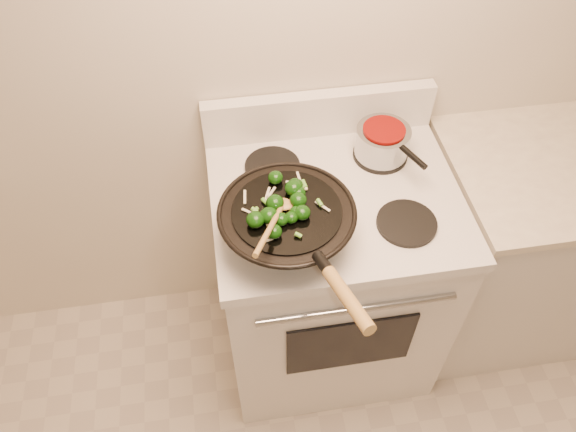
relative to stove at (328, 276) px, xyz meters
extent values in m
plane|color=beige|center=(0.01, 0.33, 0.83)|extent=(3.50, 0.00, 3.50)
cube|color=silver|center=(0.00, 0.00, -0.03)|extent=(0.76, 0.64, 0.88)
cube|color=silver|center=(0.00, 0.00, 0.43)|extent=(0.78, 0.66, 0.04)
cube|color=silver|center=(0.00, 0.30, 0.53)|extent=(0.78, 0.05, 0.16)
cylinder|color=#999DA1|center=(0.00, -0.33, 0.31)|extent=(0.60, 0.02, 0.02)
cube|color=black|center=(0.00, -0.33, 0.08)|extent=(0.42, 0.01, 0.28)
cylinder|color=black|center=(-0.18, -0.15, 0.46)|extent=(0.18, 0.18, 0.01)
cylinder|color=black|center=(0.18, -0.15, 0.46)|extent=(0.18, 0.18, 0.01)
cylinder|color=black|center=(-0.18, 0.15, 0.46)|extent=(0.18, 0.18, 0.01)
cylinder|color=black|center=(0.18, 0.15, 0.46)|extent=(0.18, 0.18, 0.01)
cube|color=silver|center=(0.83, 0.03, -0.03)|extent=(0.81, 0.60, 0.88)
torus|color=black|center=(-0.18, -0.15, 0.57)|extent=(0.39, 0.39, 0.01)
cylinder|color=black|center=(-0.18, -0.15, 0.58)|extent=(0.30, 0.30, 0.01)
cylinder|color=black|center=(-0.12, -0.36, 0.61)|extent=(0.05, 0.07, 0.04)
cylinder|color=olive|center=(-0.09, -0.49, 0.63)|extent=(0.09, 0.21, 0.07)
ellipsoid|color=black|center=(-0.14, -0.08, 0.60)|extent=(0.04, 0.04, 0.04)
cylinder|color=#427329|center=(-0.13, -0.08, 0.59)|extent=(0.02, 0.02, 0.02)
ellipsoid|color=black|center=(-0.15, -0.14, 0.60)|extent=(0.05, 0.05, 0.04)
ellipsoid|color=black|center=(-0.23, -0.18, 0.60)|extent=(0.05, 0.05, 0.04)
ellipsoid|color=black|center=(-0.21, -0.14, 0.60)|extent=(0.05, 0.05, 0.04)
cylinder|color=#427329|center=(-0.20, -0.14, 0.59)|extent=(0.02, 0.02, 0.02)
ellipsoid|color=black|center=(-0.15, -0.09, 0.60)|extent=(0.05, 0.05, 0.04)
ellipsoid|color=black|center=(-0.17, -0.19, 0.59)|extent=(0.04, 0.04, 0.03)
ellipsoid|color=black|center=(-0.20, -0.20, 0.60)|extent=(0.04, 0.04, 0.03)
cylinder|color=#427329|center=(-0.19, -0.20, 0.59)|extent=(0.02, 0.02, 0.02)
ellipsoid|color=black|center=(-0.23, -0.24, 0.60)|extent=(0.04, 0.04, 0.04)
ellipsoid|color=black|center=(-0.19, -0.04, 0.60)|extent=(0.04, 0.04, 0.04)
ellipsoid|color=black|center=(-0.16, -0.18, 0.59)|extent=(0.04, 0.04, 0.03)
cylinder|color=#427329|center=(-0.15, -0.18, 0.59)|extent=(0.02, 0.01, 0.01)
ellipsoid|color=black|center=(-0.14, -0.18, 0.60)|extent=(0.05, 0.05, 0.04)
ellipsoid|color=black|center=(-0.14, -0.11, 0.60)|extent=(0.04, 0.04, 0.03)
ellipsoid|color=black|center=(-0.27, -0.19, 0.60)|extent=(0.05, 0.05, 0.04)
cylinder|color=#427329|center=(-0.26, -0.19, 0.59)|extent=(0.02, 0.02, 0.02)
cube|color=beige|center=(-0.23, -0.23, 0.58)|extent=(0.03, 0.03, 0.00)
cube|color=beige|center=(-0.24, -0.25, 0.58)|extent=(0.04, 0.02, 0.00)
cube|color=beige|center=(-0.13, -0.04, 0.58)|extent=(0.01, 0.05, 0.00)
cube|color=beige|center=(-0.13, -0.08, 0.58)|extent=(0.03, 0.04, 0.00)
cube|color=beige|center=(-0.29, -0.09, 0.58)|extent=(0.01, 0.05, 0.00)
cube|color=beige|center=(-0.14, -0.05, 0.58)|extent=(0.05, 0.01, 0.00)
cube|color=beige|center=(-0.08, -0.16, 0.58)|extent=(0.04, 0.04, 0.00)
cube|color=beige|center=(-0.21, -0.09, 0.58)|extent=(0.03, 0.04, 0.00)
cube|color=beige|center=(-0.28, -0.15, 0.58)|extent=(0.04, 0.03, 0.00)
cube|color=beige|center=(-0.22, -0.09, 0.58)|extent=(0.02, 0.05, 0.00)
cylinder|color=#559831|center=(-0.24, -0.12, 0.59)|extent=(0.02, 0.03, 0.02)
cylinder|color=#559831|center=(-0.27, -0.15, 0.59)|extent=(0.03, 0.03, 0.02)
cylinder|color=#559831|center=(-0.09, -0.15, 0.59)|extent=(0.02, 0.03, 0.02)
cylinder|color=#559831|center=(-0.12, -0.07, 0.59)|extent=(0.03, 0.02, 0.01)
cylinder|color=#559831|center=(-0.27, -0.19, 0.59)|extent=(0.02, 0.03, 0.02)
cylinder|color=#559831|center=(-0.23, -0.22, 0.59)|extent=(0.03, 0.03, 0.02)
cylinder|color=#559831|center=(-0.13, -0.08, 0.59)|extent=(0.02, 0.03, 0.02)
cylinder|color=#559831|center=(-0.27, -0.15, 0.59)|extent=(0.03, 0.02, 0.01)
cylinder|color=#559831|center=(-0.17, -0.25, 0.59)|extent=(0.03, 0.02, 0.02)
sphere|color=beige|center=(-0.24, -0.11, 0.58)|extent=(0.01, 0.01, 0.01)
sphere|color=beige|center=(-0.11, -0.09, 0.58)|extent=(0.01, 0.01, 0.01)
sphere|color=beige|center=(-0.24, -0.20, 0.58)|extent=(0.01, 0.01, 0.01)
sphere|color=beige|center=(-0.15, -0.13, 0.58)|extent=(0.01, 0.01, 0.01)
ellipsoid|color=olive|center=(-0.19, -0.14, 0.59)|extent=(0.07, 0.07, 0.02)
cylinder|color=olive|center=(-0.24, -0.25, 0.63)|extent=(0.11, 0.22, 0.09)
cylinder|color=#999DA1|center=(0.18, 0.15, 0.51)|extent=(0.17, 0.17, 0.10)
cylinder|color=#680704|center=(0.18, 0.15, 0.56)|extent=(0.14, 0.14, 0.01)
cylinder|color=black|center=(0.24, 0.02, 0.56)|extent=(0.06, 0.11, 0.02)
camera|label=1|loc=(-0.34, -1.15, 1.74)|focal=35.00mm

